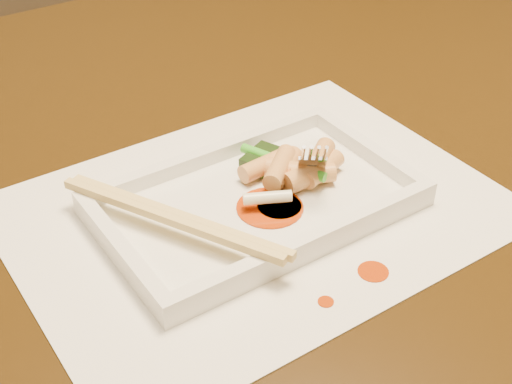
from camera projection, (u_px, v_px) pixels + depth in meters
table at (201, 247)px, 0.72m from camera, size 1.40×0.90×0.75m
placemat at (256, 210)px, 0.61m from camera, size 0.40×0.30×0.00m
sauce_splatter_a at (373, 272)px, 0.54m from camera, size 0.02×0.02×0.00m
sauce_splatter_b at (326, 302)px, 0.52m from camera, size 0.01×0.01×0.00m
plate_base at (256, 205)px, 0.60m from camera, size 0.26×0.16×0.01m
plate_rim_far at (210, 155)px, 0.65m from camera, size 0.26×0.01×0.01m
plate_rim_near at (310, 242)px, 0.55m from camera, size 0.26×0.01×0.01m
plate_rim_left at (121, 249)px, 0.54m from camera, size 0.01×0.14×0.01m
plate_rim_right at (368, 150)px, 0.65m from camera, size 0.01×0.14×0.01m
veg_piece at (263, 160)px, 0.64m from camera, size 0.05×0.04×0.01m
scallion_white at (268, 198)px, 0.58m from camera, size 0.04×0.03×0.01m
scallion_green at (283, 162)px, 0.63m from camera, size 0.04×0.08×0.01m
chopstick_a at (169, 219)px, 0.55m from camera, size 0.10×0.18×0.01m
chopstick_b at (178, 216)px, 0.56m from camera, size 0.10×0.18×0.01m
fork at (313, 93)px, 0.60m from camera, size 0.09×0.10×0.14m
sauce_blob_0 at (279, 206)px, 0.59m from camera, size 0.04×0.04×0.00m
sauce_blob_1 at (270, 208)px, 0.59m from camera, size 0.06×0.06×0.00m
rice_cake_0 at (265, 165)px, 0.63m from camera, size 0.05×0.02×0.02m
rice_cake_1 at (312, 175)px, 0.61m from camera, size 0.04×0.03×0.02m
rice_cake_2 at (320, 157)px, 0.63m from camera, size 0.04×0.04×0.02m
rice_cake_3 at (307, 176)px, 0.61m from camera, size 0.04×0.02×0.02m
rice_cake_4 at (322, 169)px, 0.62m from camera, size 0.05×0.03×0.02m
rice_cake_5 at (279, 167)px, 0.61m from camera, size 0.05×0.04×0.02m
rice_cake_6 at (284, 169)px, 0.62m from camera, size 0.05×0.04×0.02m
rice_cake_7 at (289, 171)px, 0.62m from camera, size 0.04×0.04×0.02m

